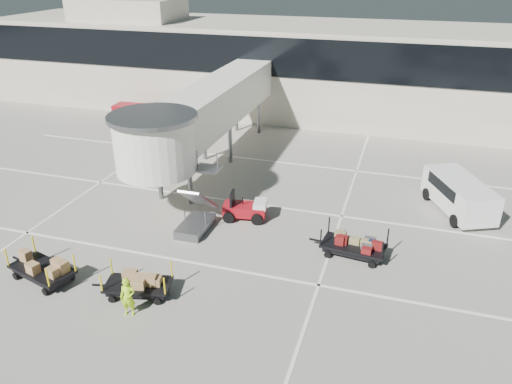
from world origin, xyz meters
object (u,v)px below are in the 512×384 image
baggage_tug (246,209)px  suitcase_cart (355,246)px  ground_worker (128,297)px  box_cart_far (40,269)px  belt_loader (137,114)px  box_cart_near (135,284)px  minivan (458,192)px

baggage_tug → suitcase_cart: 6.75m
ground_worker → box_cart_far: bearing=156.3°
baggage_tug → belt_loader: belt_loader is taller
baggage_tug → box_cart_far: (-7.16, -8.47, -0.01)m
suitcase_cart → baggage_tug: bearing=168.1°
box_cart_near → box_cart_far: size_ratio=0.92×
box_cart_far → minivan: bearing=50.8°
belt_loader → ground_worker: bearing=-64.0°
box_cart_far → belt_loader: 24.22m
suitcase_cart → box_cart_far: 14.97m
ground_worker → belt_loader: (-13.14, 23.92, -0.09)m
minivan → belt_loader: belt_loader is taller
suitcase_cart → minivan: minivan is taller
suitcase_cart → box_cart_far: suitcase_cart is taller
ground_worker → belt_loader: belt_loader is taller
baggage_tug → box_cart_near: 8.55m
suitcase_cart → minivan: 8.46m
belt_loader → suitcase_cart: bearing=-40.4°
ground_worker → minivan: 19.47m
suitcase_cart → box_cart_near: bearing=-138.8°
suitcase_cart → minivan: size_ratio=0.70×
box_cart_near → minivan: size_ratio=0.64×
baggage_tug → box_cart_far: size_ratio=0.67×
box_cart_near → box_cart_far: bearing=170.1°
box_cart_far → ground_worker: 5.32m
suitcase_cart → box_cart_far: size_ratio=1.00×
box_cart_far → ground_worker: bearing=4.5°
box_cart_near → box_cart_far: box_cart_far is taller
minivan → belt_loader: size_ratio=1.29×
baggage_tug → suitcase_cart: size_ratio=0.66×
box_cart_near → minivan: minivan is taller
box_cart_far → belt_loader: bearing=124.9°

